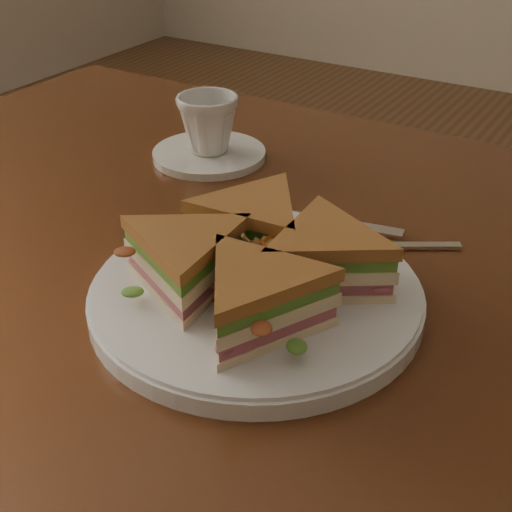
% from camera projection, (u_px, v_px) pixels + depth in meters
% --- Properties ---
extents(table, '(1.20, 0.80, 0.75)m').
position_uv_depth(table, '(266.00, 330.00, 0.77)').
color(table, '#371A0C').
rests_on(table, ground).
extents(plate, '(0.30, 0.30, 0.02)m').
position_uv_depth(plate, '(256.00, 296.00, 0.63)').
color(plate, white).
rests_on(plate, table).
extents(sandwich_wedges, '(0.28, 0.28, 0.06)m').
position_uv_depth(sandwich_wedges, '(256.00, 261.00, 0.61)').
color(sandwich_wedges, beige).
rests_on(sandwich_wedges, plate).
extents(crisps_mound, '(0.09, 0.09, 0.05)m').
position_uv_depth(crisps_mound, '(256.00, 265.00, 0.61)').
color(crisps_mound, '#C15918').
rests_on(crisps_mound, plate).
extents(spoon, '(0.16, 0.10, 0.01)m').
position_uv_depth(spoon, '(325.00, 245.00, 0.72)').
color(spoon, silver).
rests_on(spoon, table).
extents(knife, '(0.21, 0.05, 0.00)m').
position_uv_depth(knife, '(298.00, 217.00, 0.77)').
color(knife, silver).
rests_on(knife, table).
extents(saucer, '(0.14, 0.14, 0.01)m').
position_uv_depth(saucer, '(209.00, 154.00, 0.91)').
color(saucer, white).
rests_on(saucer, table).
extents(coffee_cup, '(0.10, 0.10, 0.07)m').
position_uv_depth(coffee_cup, '(208.00, 124.00, 0.89)').
color(coffee_cup, white).
rests_on(coffee_cup, saucer).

